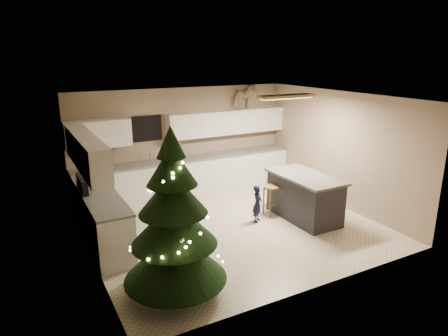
{
  "coord_description": "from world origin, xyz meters",
  "views": [
    {
      "loc": [
        -3.67,
        -6.48,
        3.39
      ],
      "look_at": [
        0.0,
        0.35,
        1.15
      ],
      "focal_mm": 32.0,
      "sensor_mm": 36.0,
      "label": 1
    }
  ],
  "objects_px": {
    "christmas_tree": "(174,228)",
    "island": "(304,197)",
    "bar_stool": "(272,193)",
    "toddler": "(257,204)",
    "rocking_horse": "(245,97)"
  },
  "relations": [
    {
      "from": "bar_stool",
      "to": "christmas_tree",
      "type": "height_order",
      "value": "christmas_tree"
    },
    {
      "from": "toddler",
      "to": "rocking_horse",
      "type": "xyz_separation_m",
      "value": [
        1.08,
        2.34,
        1.92
      ]
    },
    {
      "from": "island",
      "to": "rocking_horse",
      "type": "relative_size",
      "value": 2.29
    },
    {
      "from": "christmas_tree",
      "to": "island",
      "type": "bearing_deg",
      "value": 20.47
    },
    {
      "from": "bar_stool",
      "to": "rocking_horse",
      "type": "height_order",
      "value": "rocking_horse"
    },
    {
      "from": "toddler",
      "to": "rocking_horse",
      "type": "relative_size",
      "value": 1.06
    },
    {
      "from": "island",
      "to": "bar_stool",
      "type": "relative_size",
      "value": 2.59
    },
    {
      "from": "christmas_tree",
      "to": "rocking_horse",
      "type": "height_order",
      "value": "rocking_horse"
    },
    {
      "from": "toddler",
      "to": "christmas_tree",
      "type": "bearing_deg",
      "value": 172.25
    },
    {
      "from": "bar_stool",
      "to": "christmas_tree",
      "type": "relative_size",
      "value": 0.26
    },
    {
      "from": "bar_stool",
      "to": "toddler",
      "type": "relative_size",
      "value": 0.84
    },
    {
      "from": "island",
      "to": "bar_stool",
      "type": "xyz_separation_m",
      "value": [
        -0.5,
        0.47,
        0.01
      ]
    },
    {
      "from": "island",
      "to": "christmas_tree",
      "type": "xyz_separation_m",
      "value": [
        -3.4,
        -1.27,
        0.54
      ]
    },
    {
      "from": "bar_stool",
      "to": "christmas_tree",
      "type": "distance_m",
      "value": 3.42
    },
    {
      "from": "christmas_tree",
      "to": "rocking_horse",
      "type": "xyz_separation_m",
      "value": [
        3.53,
        3.92,
        1.29
      ]
    }
  ]
}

